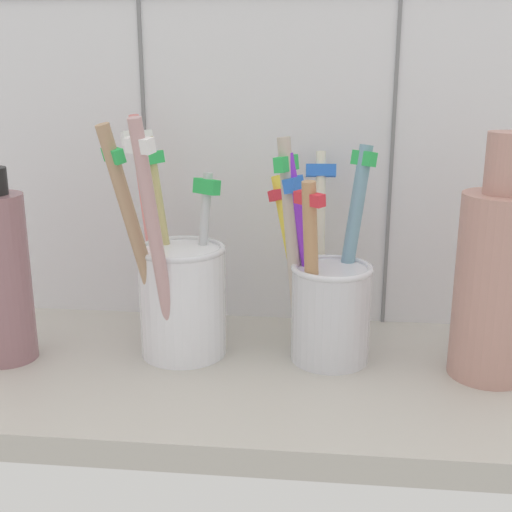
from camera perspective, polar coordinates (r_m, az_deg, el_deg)
The scene contains 5 objects.
counter_slab at distance 52.07cm, azimuth -0.30°, elevation -10.65°, with size 64.00×22.00×2.00cm, color #BCB7AD.
tile_wall_back at distance 58.46cm, azimuth 1.01°, elevation 14.20°, with size 64.00×2.20×45.00cm.
toothbrush_cup_left at distance 52.75cm, azimuth -6.65°, elevation -2.84°, with size 9.18×11.71×19.18cm.
toothbrush_cup_right at distance 52.01cm, azimuth 6.07°, elevation -3.41°, with size 8.58×10.48×17.33cm.
ceramic_vase at distance 51.05cm, azimuth 19.90°, elevation -1.78°, with size 5.78×5.78×18.06cm.
Camera 1 is at (5.15, -46.21, 24.44)cm, focal length 46.61 mm.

